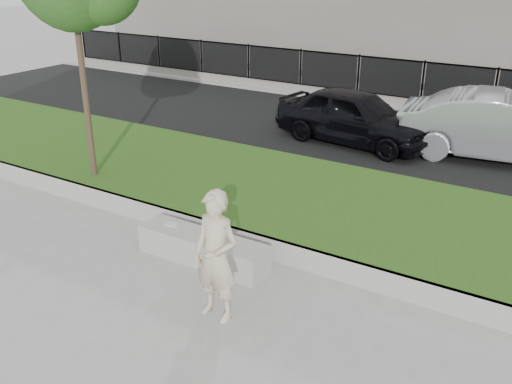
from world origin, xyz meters
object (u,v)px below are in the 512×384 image
Objects in this scene: car_dark at (355,116)px; car_silver at (504,128)px; book at (172,224)px; man at (216,257)px; stone_bench at (203,248)px.

car_silver is at bearing -72.18° from car_dark.
car_dark reaches higher than book.
car_silver reaches higher than book.
car_dark is at bearing 91.72° from car_silver.
book is (-1.79, 1.19, -0.47)m from man.
book is at bearing 144.58° from car_silver.
car_silver is (2.14, 8.97, -0.10)m from man.
book is (-0.68, 0.04, 0.25)m from stone_bench.
man is at bearing -42.97° from book.
man is 9.22m from car_silver.
man is (1.11, -1.14, 0.72)m from stone_bench.
stone_bench is at bearing 148.82° from car_silver.
stone_bench is at bearing 136.68° from man.
car_dark is 3.64m from car_silver.
book reaches higher than stone_bench.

